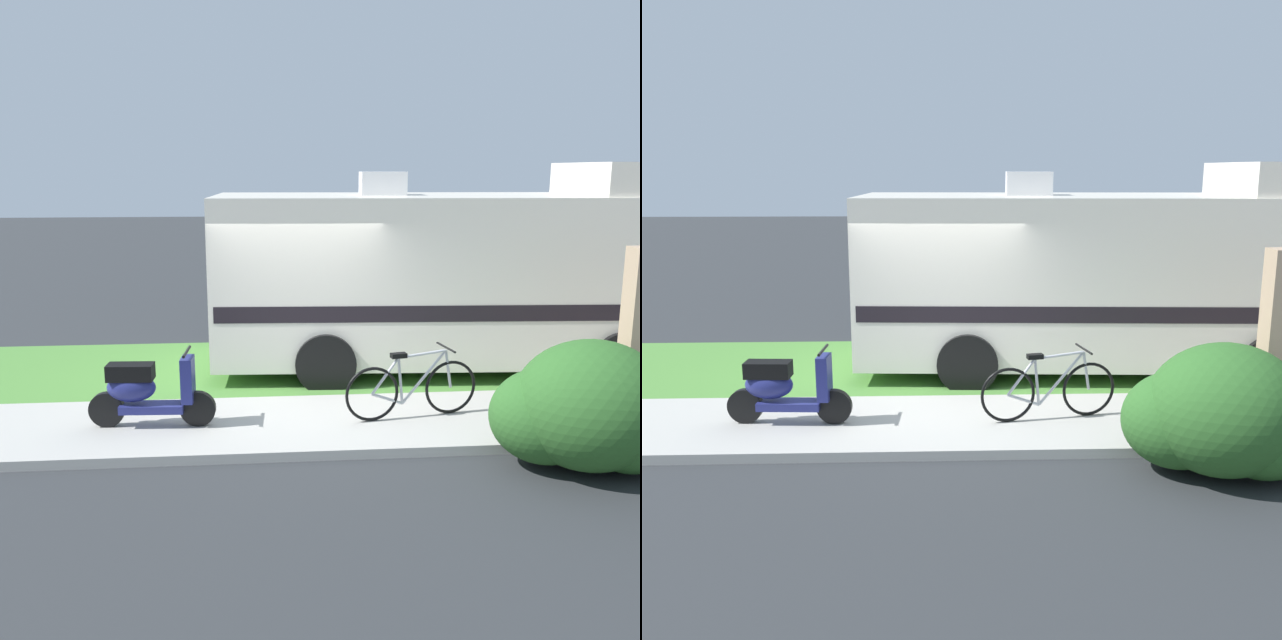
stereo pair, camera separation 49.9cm
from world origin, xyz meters
TOP-DOWN VIEW (x-y plane):
  - ground_plane at (0.00, 0.00)m, footprint 80.00×80.00m
  - sidewalk at (0.00, -1.20)m, footprint 24.00×2.00m
  - grass_strip at (0.00, 1.50)m, footprint 24.00×3.40m
  - motorhome_rv at (2.70, 1.39)m, footprint 7.66×2.99m
  - scooter at (-1.91, -1.22)m, footprint 1.56×0.50m
  - bicycle at (1.42, -1.19)m, footprint 1.77×0.53m
  - pickup_truck_near at (5.67, 6.27)m, footprint 5.24×2.31m
  - bush_by_porch at (3.02, -2.68)m, footprint 2.02×1.51m
  - bottle_green at (4.48, -1.01)m, footprint 0.06×0.06m

SIDE VIEW (x-z plane):
  - ground_plane at x=0.00m, z-range 0.00..0.00m
  - grass_strip at x=0.00m, z-range 0.00..0.08m
  - sidewalk at x=0.00m, z-range 0.00..0.12m
  - bottle_green at x=4.48m, z-range 0.10..0.36m
  - bicycle at x=1.42m, z-range 0.06..0.97m
  - scooter at x=-1.91m, z-range 0.10..1.06m
  - bush_by_porch at x=3.02m, z-range -0.04..1.39m
  - pickup_truck_near at x=5.67m, z-range 0.06..1.93m
  - motorhome_rv at x=2.70m, z-range -0.09..3.26m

